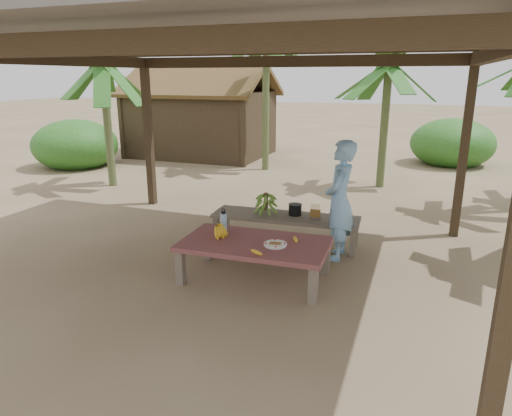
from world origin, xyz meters
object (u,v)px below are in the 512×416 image
(cooking_pot, at_px, (295,210))
(bench, at_px, (285,219))
(water_flask, at_px, (224,221))
(ripe_banana_bunch, at_px, (216,230))
(work_table, at_px, (255,247))
(plate, at_px, (275,245))
(woman, at_px, (340,201))

(cooking_pot, bearing_deg, bench, -150.30)
(cooking_pot, bearing_deg, water_flask, -119.26)
(bench, distance_m, ripe_banana_bunch, 1.43)
(work_table, xyz_separation_m, ripe_banana_bunch, (-0.54, 0.03, 0.15))
(plate, xyz_separation_m, woman, (0.56, 1.13, 0.31))
(woman, bearing_deg, bench, -107.37)
(woman, bearing_deg, plate, -26.06)
(bench, relative_size, woman, 1.34)
(plate, xyz_separation_m, cooking_pot, (-0.16, 1.47, 0.01))
(ripe_banana_bunch, distance_m, plate, 0.82)
(bench, height_order, cooking_pot, cooking_pot)
(work_table, xyz_separation_m, cooking_pot, (0.12, 1.42, 0.10))
(bench, bearing_deg, woman, -20.89)
(work_table, xyz_separation_m, plate, (0.28, -0.05, 0.08))
(bench, height_order, plate, plate)
(cooking_pot, bearing_deg, woman, -25.45)
(ripe_banana_bunch, distance_m, cooking_pot, 1.54)
(work_table, distance_m, cooking_pot, 1.43)
(bench, bearing_deg, ripe_banana_bunch, -115.31)
(ripe_banana_bunch, bearing_deg, woman, 37.40)
(cooking_pot, distance_m, woman, 0.85)
(plate, distance_m, cooking_pot, 1.48)
(cooking_pot, relative_size, woman, 0.12)
(work_table, height_order, plate, plate)
(plate, bearing_deg, woman, 63.79)
(bench, distance_m, plate, 1.43)
(bench, bearing_deg, plate, -81.76)
(work_table, distance_m, ripe_banana_bunch, 0.56)
(ripe_banana_bunch, height_order, plate, ripe_banana_bunch)
(plate, height_order, water_flask, water_flask)
(work_table, relative_size, plate, 6.51)
(bench, height_order, water_flask, water_flask)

